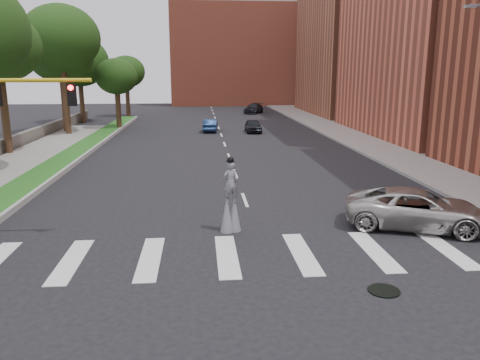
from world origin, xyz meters
TOP-DOWN VIEW (x-y plane):
  - ground_plane at (0.00, 0.00)m, footprint 160.00×160.00m
  - grass_median at (-11.50, 20.00)m, footprint 2.00×60.00m
  - median_curb at (-10.45, 20.00)m, footprint 0.20×60.00m
  - sidewalk_right at (12.50, 25.00)m, footprint 5.00×90.00m
  - manhole at (3.00, -2.00)m, footprint 0.90×0.90m
  - building_mid at (22.00, 30.00)m, footprint 16.00×22.00m
  - building_far at (22.00, 54.00)m, footprint 16.00×22.00m
  - building_backdrop at (6.00, 78.00)m, footprint 26.00×14.00m
  - stilt_performer at (-0.99, 3.50)m, footprint 0.82×0.63m
  - suv_crossing at (6.43, 3.28)m, footprint 6.11×4.37m
  - car_near at (3.37, 33.87)m, footprint 1.60×3.89m
  - car_mid at (-0.98, 34.85)m, footprint 1.69×4.04m
  - car_far at (6.00, 56.06)m, footprint 3.73×5.34m
  - tree_4 at (-14.87, 33.01)m, footprint 7.22×7.22m
  - tree_5 at (-16.26, 44.89)m, footprint 6.99×6.99m
  - tree_6 at (-10.71, 37.36)m, footprint 4.41×4.41m
  - tree_7 at (-11.89, 52.47)m, footprint 5.05×5.05m
  - tree_8 at (-15.64, 35.13)m, footprint 6.42×6.42m

SIDE VIEW (x-z plane):
  - ground_plane at x=0.00m, z-range 0.00..0.00m
  - manhole at x=3.00m, z-range 0.00..0.04m
  - sidewalk_right at x=12.50m, z-range 0.00..0.18m
  - grass_median at x=-11.50m, z-range 0.00..0.25m
  - median_curb at x=-10.45m, z-range 0.00..0.28m
  - car_mid at x=-0.98m, z-range 0.00..1.30m
  - car_near at x=3.37m, z-range 0.00..1.32m
  - car_far at x=6.00m, z-range 0.00..1.43m
  - suv_crossing at x=6.43m, z-range 0.00..1.55m
  - stilt_performer at x=-0.99m, z-range -0.33..2.63m
  - tree_6 at x=-10.71m, z-range 1.80..9.28m
  - tree_7 at x=-11.89m, z-range 1.91..10.13m
  - tree_5 at x=-16.26m, z-range 2.14..12.41m
  - tree_8 at x=-15.64m, z-range 2.46..12.92m
  - building_backdrop at x=6.00m, z-range 0.00..18.00m
  - tree_4 at x=-14.87m, z-range 3.01..15.25m
  - building_far at x=22.00m, z-range 0.00..20.00m
  - building_mid at x=22.00m, z-range 0.00..24.00m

